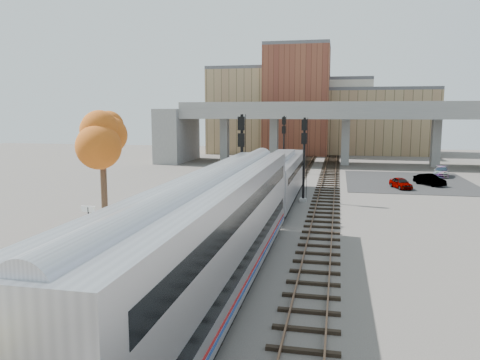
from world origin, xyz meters
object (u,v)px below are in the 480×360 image
at_px(signal_mast_mid, 304,160).
at_px(tree, 102,138).
at_px(signal_mast_far, 284,144).
at_px(locomotive, 281,176).
at_px(car_c, 441,172).
at_px(signal_mast_near, 242,165).
at_px(coach, 216,235).
at_px(car_a, 401,183).
at_px(car_b, 430,180).

relative_size(signal_mast_mid, tree, 0.90).
bearing_deg(signal_mast_mid, signal_mast_far, 101.55).
bearing_deg(tree, signal_mast_far, 75.02).
relative_size(locomotive, car_c, 4.44).
bearing_deg(car_c, signal_mast_near, -114.13).
xyz_separation_m(coach, tree, (-10.78, 10.61, 3.39)).
height_order(signal_mast_mid, car_a, signal_mast_mid).
height_order(signal_mast_far, car_a, signal_mast_far).
xyz_separation_m(locomotive, car_a, (11.49, 9.66, -1.66)).
relative_size(signal_mast_near, car_b, 2.09).
relative_size(signal_mast_far, car_c, 1.75).
relative_size(coach, car_c, 5.82).
relative_size(signal_mast_mid, car_a, 2.22).
distance_m(signal_mast_mid, car_a, 13.66).
height_order(signal_mast_near, tree, tree).
xyz_separation_m(signal_mast_mid, tree, (-12.78, -12.36, 2.38)).
xyz_separation_m(car_a, car_b, (3.35, 2.89, 0.04)).
height_order(coach, car_c, coach).
xyz_separation_m(signal_mast_mid, car_c, (15.58, 19.94, -3.14)).
height_order(car_a, car_c, car_c).
relative_size(tree, car_c, 1.94).
bearing_deg(car_a, signal_mast_far, 123.05).
bearing_deg(car_a, car_c, 41.71).
relative_size(coach, signal_mast_far, 3.33).
height_order(signal_mast_far, car_b, signal_mast_far).
height_order(signal_mast_near, car_c, signal_mast_near).
distance_m(coach, car_a, 34.32).
distance_m(signal_mast_near, tree, 10.22).
bearing_deg(car_c, signal_mast_far, -168.80).
xyz_separation_m(coach, signal_mast_mid, (2.00, 22.98, 1.01)).
bearing_deg(signal_mast_far, locomotive, -84.13).
xyz_separation_m(signal_mast_near, signal_mast_far, (-0.00, 27.49, -0.20)).
bearing_deg(signal_mast_far, car_b, -24.96).
bearing_deg(locomotive, car_b, 40.21).
bearing_deg(tree, car_b, 43.77).
relative_size(coach, tree, 3.00).
relative_size(signal_mast_mid, car_b, 2.01).
bearing_deg(coach, tree, 135.44).
bearing_deg(signal_mast_far, signal_mast_near, -90.00).
bearing_deg(car_c, car_b, -97.83).
relative_size(coach, car_a, 7.40).
bearing_deg(signal_mast_far, coach, -87.21).
distance_m(locomotive, signal_mast_mid, 2.54).
height_order(signal_mast_mid, tree, tree).
xyz_separation_m(signal_mast_near, car_b, (16.95, 19.60, -3.35)).
bearing_deg(coach, signal_mast_mid, 85.03).
bearing_deg(signal_mast_mid, car_a, 44.39).
xyz_separation_m(signal_mast_near, tree, (-8.68, -4.94, 2.18)).
distance_m(signal_mast_mid, tree, 17.94).
distance_m(signal_mast_mid, signal_mast_far, 20.48).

